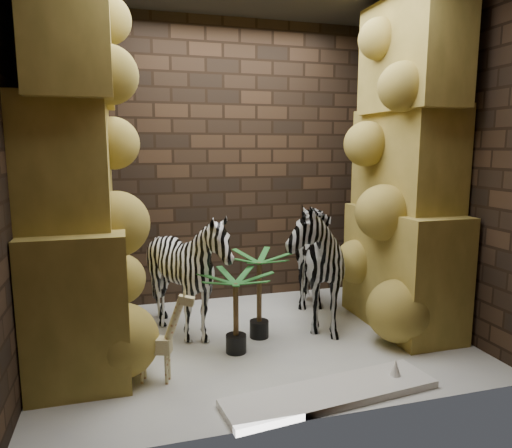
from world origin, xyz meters
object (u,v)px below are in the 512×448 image
object	(u,v)px
zebra_left	(188,281)
palm_front	(259,295)
palm_back	(236,312)
giraffe_toy	(154,335)
zebra_right	(306,249)
surfboard	(331,393)

from	to	relation	value
zebra_left	palm_front	size ratio (longest dim) A/B	1.47
palm_front	palm_back	xyz separation A→B (m)	(-0.27, -0.25, -0.05)
giraffe_toy	palm_front	size ratio (longest dim) A/B	0.90
zebra_right	giraffe_toy	bearing A→B (deg)	-142.50
palm_back	zebra_right	bearing A→B (deg)	31.42
zebra_left	zebra_right	bearing A→B (deg)	23.30
surfboard	zebra_right	bearing A→B (deg)	68.83
zebra_left	surfboard	world-z (taller)	zebra_left
zebra_right	surfboard	xyz separation A→B (m)	(-0.35, -1.35, -0.69)
zebra_right	palm_front	world-z (taller)	zebra_right
zebra_right	zebra_left	bearing A→B (deg)	-167.20
giraffe_toy	palm_back	world-z (taller)	giraffe_toy
zebra_right	palm_back	size ratio (longest dim) A/B	2.09
giraffe_toy	palm_back	xyz separation A→B (m)	(0.67, 0.31, -0.01)
zebra_left	palm_back	world-z (taller)	zebra_left
palm_front	surfboard	xyz separation A→B (m)	(0.18, -1.11, -0.37)
palm_front	surfboard	world-z (taller)	palm_front
zebra_right	zebra_left	size ratio (longest dim) A/B	1.25
zebra_left	giraffe_toy	world-z (taller)	zebra_left
zebra_right	surfboard	size ratio (longest dim) A/B	0.95
zebra_right	giraffe_toy	xyz separation A→B (m)	(-1.48, -0.81, -0.37)
palm_front	palm_back	bearing A→B (deg)	-137.47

